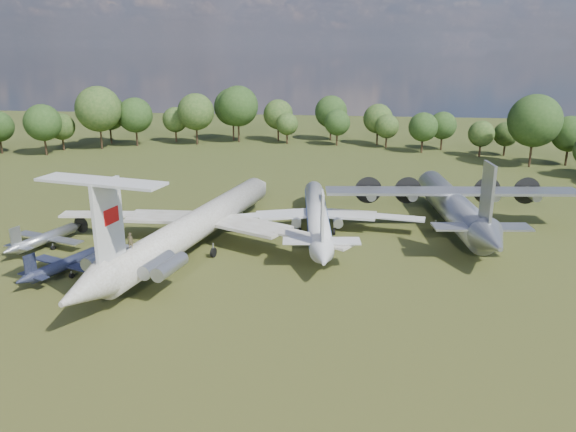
% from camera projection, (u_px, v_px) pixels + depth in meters
% --- Properties ---
extents(ground, '(300.00, 300.00, 0.00)m').
position_uv_depth(ground, '(211.00, 242.00, 79.30)').
color(ground, '#1F3A13').
rests_on(ground, ground).
extents(il62_airliner, '(53.59, 63.60, 5.49)m').
position_uv_depth(il62_airliner, '(198.00, 230.00, 75.99)').
color(il62_airliner, beige).
rests_on(il62_airliner, ground).
extents(tu104_jet, '(36.15, 45.39, 4.20)m').
position_uv_depth(tu104_jet, '(317.00, 219.00, 82.83)').
color(tu104_jet, silver).
rests_on(tu104_jet, ground).
extents(an12_transport, '(42.81, 46.79, 5.63)m').
position_uv_depth(an12_transport, '(453.00, 210.00, 84.85)').
color(an12_transport, '#A8AAB0').
rests_on(an12_transport, ground).
extents(small_prop_west, '(14.94, 17.18, 2.11)m').
position_uv_depth(small_prop_west, '(65.00, 267.00, 67.79)').
color(small_prop_west, black).
rests_on(small_prop_west, ground).
extents(small_prop_northwest, '(14.77, 17.42, 2.18)m').
position_uv_depth(small_prop_northwest, '(46.00, 240.00, 76.94)').
color(small_prop_northwest, '#95979C').
rests_on(small_prop_northwest, ground).
extents(person_on_il62, '(0.70, 0.49, 1.80)m').
position_uv_depth(person_on_il62, '(130.00, 240.00, 61.02)').
color(person_on_il62, olive).
rests_on(person_on_il62, il62_airliner).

